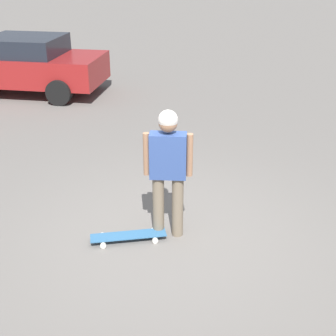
# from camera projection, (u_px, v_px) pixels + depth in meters

# --- Properties ---
(ground_plane) EXTENTS (220.00, 220.00, 0.00)m
(ground_plane) POSITION_uv_depth(u_px,v_px,m) (168.00, 234.00, 6.16)
(ground_plane) COLOR slate
(person) EXTENTS (0.43, 0.49, 1.71)m
(person) POSITION_uv_depth(u_px,v_px,m) (168.00, 165.00, 5.73)
(person) COLOR #7A6B56
(person) RESTS_ON ground_plane
(skateboard) EXTENTS (0.88, 0.76, 0.09)m
(skateboard) POSITION_uv_depth(u_px,v_px,m) (128.00, 236.00, 5.99)
(skateboard) COLOR #336693
(skateboard) RESTS_ON ground_plane
(car_parked_near) EXTENTS (3.63, 4.35, 1.44)m
(car_parked_near) POSITION_uv_depth(u_px,v_px,m) (24.00, 64.00, 11.89)
(car_parked_near) COLOR maroon
(car_parked_near) RESTS_ON ground_plane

